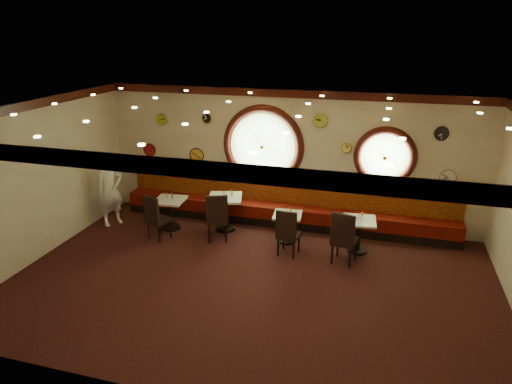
% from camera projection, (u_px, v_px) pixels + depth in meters
% --- Properties ---
extents(floor, '(9.00, 6.00, 0.00)m').
position_uv_depth(floor, '(252.00, 281.00, 8.59)').
color(floor, black).
rests_on(floor, ground).
extents(ceiling, '(9.00, 6.00, 0.02)m').
position_uv_depth(ceiling, '(251.00, 112.00, 7.49)').
color(ceiling, gold).
rests_on(ceiling, wall_back).
extents(wall_back, '(9.00, 0.02, 3.20)m').
position_uv_depth(wall_back, '(288.00, 158.00, 10.75)').
color(wall_back, beige).
rests_on(wall_back, floor).
extents(wall_front, '(9.00, 0.02, 3.20)m').
position_uv_depth(wall_front, '(179.00, 292.00, 5.33)').
color(wall_front, beige).
rests_on(wall_front, floor).
extents(wall_left, '(0.02, 6.00, 3.20)m').
position_uv_depth(wall_left, '(38.00, 180.00, 9.20)').
color(wall_left, beige).
rests_on(wall_left, floor).
extents(molding_back, '(9.00, 0.10, 0.18)m').
position_uv_depth(molding_back, '(289.00, 93.00, 10.19)').
color(molding_back, '#360E09').
rests_on(molding_back, wall_back).
extents(molding_front, '(9.00, 0.10, 0.18)m').
position_uv_depth(molding_front, '(173.00, 167.00, 4.86)').
color(molding_front, '#360E09').
rests_on(molding_front, wall_back).
extents(molding_left, '(0.10, 6.00, 0.18)m').
position_uv_depth(molding_left, '(28.00, 105.00, 8.67)').
color(molding_left, '#360E09').
rests_on(molding_left, wall_back).
extents(banquette_base, '(8.00, 0.55, 0.20)m').
position_uv_depth(banquette_base, '(284.00, 221.00, 11.01)').
color(banquette_base, black).
rests_on(banquette_base, floor).
extents(banquette_seat, '(8.00, 0.55, 0.30)m').
position_uv_depth(banquette_seat, '(284.00, 211.00, 10.93)').
color(banquette_seat, '#560D07').
rests_on(banquette_seat, banquette_base).
extents(banquette_back, '(8.00, 0.10, 0.55)m').
position_uv_depth(banquette_back, '(286.00, 193.00, 10.99)').
color(banquette_back, '#630A07').
rests_on(banquette_back, wall_back).
extents(porthole_left_glass, '(1.66, 0.02, 1.66)m').
position_uv_depth(porthole_left_glass, '(263.00, 146.00, 10.82)').
color(porthole_left_glass, '#86B46C').
rests_on(porthole_left_glass, wall_back).
extents(porthole_left_frame, '(1.98, 0.18, 1.98)m').
position_uv_depth(porthole_left_frame, '(263.00, 146.00, 10.80)').
color(porthole_left_frame, '#360E09').
rests_on(porthole_left_frame, wall_back).
extents(porthole_left_ring, '(1.61, 0.03, 1.61)m').
position_uv_depth(porthole_left_ring, '(263.00, 146.00, 10.78)').
color(porthole_left_ring, gold).
rests_on(porthole_left_ring, wall_back).
extents(porthole_right_glass, '(1.10, 0.02, 1.10)m').
position_uv_depth(porthole_right_glass, '(385.00, 157.00, 10.11)').
color(porthole_right_glass, '#86B46C').
rests_on(porthole_right_glass, wall_back).
extents(porthole_right_frame, '(1.38, 0.18, 1.38)m').
position_uv_depth(porthole_right_frame, '(385.00, 157.00, 10.10)').
color(porthole_right_frame, '#360E09').
rests_on(porthole_right_frame, wall_back).
extents(porthole_right_ring, '(1.09, 0.03, 1.09)m').
position_uv_depth(porthole_right_ring, '(385.00, 157.00, 10.07)').
color(porthole_right_ring, gold).
rests_on(porthole_right_ring, wall_back).
extents(wall_clock_0, '(0.36, 0.03, 0.36)m').
position_uv_depth(wall_clock_0, '(197.00, 155.00, 11.34)').
color(wall_clock_0, gold).
rests_on(wall_clock_0, wall_back).
extents(wall_clock_1, '(0.20, 0.03, 0.20)m').
position_uv_depth(wall_clock_1, '(212.00, 168.00, 11.34)').
color(wall_clock_1, white).
rests_on(wall_clock_1, wall_back).
extents(wall_clock_2, '(0.24, 0.03, 0.24)m').
position_uv_depth(wall_clock_2, '(323.00, 178.00, 10.63)').
color(wall_clock_2, red).
rests_on(wall_clock_2, wall_back).
extents(wall_clock_3, '(0.26, 0.03, 0.26)m').
position_uv_depth(wall_clock_3, '(162.00, 120.00, 11.28)').
color(wall_clock_3, '#8DB824').
rests_on(wall_clock_3, wall_back).
extents(wall_clock_4, '(0.24, 0.03, 0.24)m').
position_uv_depth(wall_clock_4, '(207.00, 118.00, 10.94)').
color(wall_clock_4, black).
rests_on(wall_clock_4, wall_back).
extents(wall_clock_5, '(0.32, 0.03, 0.32)m').
position_uv_depth(wall_clock_5, '(150.00, 150.00, 11.66)').
color(wall_clock_5, '#B61216').
rests_on(wall_clock_5, wall_back).
extents(wall_clock_6, '(0.28, 0.03, 0.28)m').
position_uv_depth(wall_clock_6, '(442.00, 134.00, 9.59)').
color(wall_clock_6, black).
rests_on(wall_clock_6, wall_back).
extents(wall_clock_7, '(0.22, 0.03, 0.22)m').
position_uv_depth(wall_clock_7, '(346.00, 148.00, 10.25)').
color(wall_clock_7, '#EBDA4E').
rests_on(wall_clock_7, wall_back).
extents(wall_clock_8, '(0.34, 0.03, 0.34)m').
position_uv_depth(wall_clock_8, '(448.00, 177.00, 9.85)').
color(wall_clock_8, white).
rests_on(wall_clock_8, wall_back).
extents(wall_clock_9, '(0.30, 0.03, 0.30)m').
position_uv_depth(wall_clock_9, '(321.00, 120.00, 10.20)').
color(wall_clock_9, '#A2BB3A').
rests_on(wall_clock_9, wall_back).
extents(table_a, '(0.72, 0.72, 0.74)m').
position_uv_depth(table_a, '(170.00, 210.00, 10.69)').
color(table_a, black).
rests_on(table_a, floor).
extents(table_b, '(0.92, 0.92, 0.83)m').
position_uv_depth(table_b, '(225.00, 209.00, 10.62)').
color(table_b, black).
rests_on(table_b, floor).
extents(table_c, '(0.67, 0.67, 0.67)m').
position_uv_depth(table_c, '(287.00, 225.00, 10.03)').
color(table_c, black).
rests_on(table_c, floor).
extents(table_d, '(0.72, 0.72, 0.74)m').
position_uv_depth(table_d, '(359.00, 232.00, 9.58)').
color(table_d, black).
rests_on(table_d, floor).
extents(chair_a, '(0.57, 0.57, 0.65)m').
position_uv_depth(chair_a, '(155.00, 215.00, 10.08)').
color(chair_a, black).
rests_on(chair_a, floor).
extents(chair_b, '(0.61, 0.61, 0.69)m').
position_uv_depth(chair_b, '(217.00, 215.00, 9.99)').
color(chair_b, black).
rests_on(chair_b, floor).
extents(chair_c, '(0.49, 0.49, 0.64)m').
position_uv_depth(chair_c, '(287.00, 230.00, 9.35)').
color(chair_c, black).
rests_on(chair_c, floor).
extents(chair_d, '(0.56, 0.56, 0.70)m').
position_uv_depth(chair_d, '(344.00, 235.00, 8.99)').
color(chair_d, black).
rests_on(chair_d, floor).
extents(condiment_a_salt, '(0.04, 0.04, 0.10)m').
position_uv_depth(condiment_a_salt, '(167.00, 195.00, 10.69)').
color(condiment_a_salt, silver).
rests_on(condiment_a_salt, table_a).
extents(condiment_b_salt, '(0.04, 0.04, 0.11)m').
position_uv_depth(condiment_b_salt, '(224.00, 194.00, 10.54)').
color(condiment_b_salt, silver).
rests_on(condiment_b_salt, table_b).
extents(condiment_c_salt, '(0.03, 0.03, 0.09)m').
position_uv_depth(condiment_c_salt, '(287.00, 212.00, 9.96)').
color(condiment_c_salt, silver).
rests_on(condiment_c_salt, table_c).
extents(condiment_d_salt, '(0.03, 0.03, 0.09)m').
position_uv_depth(condiment_d_salt, '(359.00, 216.00, 9.55)').
color(condiment_d_salt, silver).
rests_on(condiment_d_salt, table_d).
extents(condiment_a_pepper, '(0.04, 0.04, 0.10)m').
position_uv_depth(condiment_a_pepper, '(172.00, 197.00, 10.58)').
color(condiment_a_pepper, '#B7B8BC').
rests_on(condiment_a_pepper, table_a).
extents(condiment_b_pepper, '(0.03, 0.03, 0.09)m').
position_uv_depth(condiment_b_pepper, '(227.00, 196.00, 10.44)').
color(condiment_b_pepper, silver).
rests_on(condiment_b_pepper, table_b).
extents(condiment_c_pepper, '(0.04, 0.04, 0.11)m').
position_uv_depth(condiment_c_pepper, '(287.00, 212.00, 9.92)').
color(condiment_c_pepper, silver).
rests_on(condiment_c_pepper, table_c).
extents(condiment_d_pepper, '(0.04, 0.04, 0.11)m').
position_uv_depth(condiment_d_pepper, '(362.00, 217.00, 9.47)').
color(condiment_d_pepper, silver).
rests_on(condiment_d_pepper, table_d).
extents(condiment_a_bottle, '(0.04, 0.04, 0.14)m').
position_uv_depth(condiment_a_bottle, '(172.00, 196.00, 10.61)').
color(condiment_a_bottle, gold).
rests_on(condiment_a_bottle, table_a).
extents(condiment_b_bottle, '(0.05, 0.05, 0.17)m').
position_uv_depth(condiment_b_bottle, '(232.00, 193.00, 10.50)').
color(condiment_b_bottle, gold).
rests_on(condiment_b_bottle, table_b).
extents(condiment_c_bottle, '(0.05, 0.05, 0.15)m').
position_uv_depth(condiment_c_bottle, '(291.00, 210.00, 9.96)').
color(condiment_c_bottle, gold).
rests_on(condiment_c_bottle, table_c).
extents(condiment_d_bottle, '(0.05, 0.05, 0.15)m').
position_uv_depth(condiment_d_bottle, '(362.00, 216.00, 9.49)').
color(condiment_d_bottle, gold).
rests_on(condiment_d_bottle, table_d).
extents(waiter, '(0.68, 0.75, 1.72)m').
position_uv_depth(waiter, '(110.00, 190.00, 10.82)').
color(waiter, white).
rests_on(waiter, floor).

